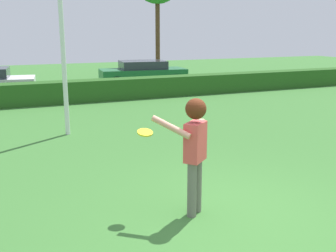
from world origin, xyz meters
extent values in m
plane|color=#3B7431|center=(0.00, 0.00, 0.00)|extent=(60.00, 60.00, 0.00)
cylinder|color=#69655C|center=(-0.57, 0.22, 0.42)|extent=(0.14, 0.14, 0.84)
cylinder|color=#69655C|center=(-0.41, 0.34, 0.42)|extent=(0.14, 0.14, 0.84)
cube|color=#E44B48|center=(-0.49, 0.28, 1.13)|extent=(0.43, 0.41, 0.58)
cylinder|color=tan|center=(-0.85, 0.34, 1.37)|extent=(0.46, 0.53, 0.30)
cylinder|color=tan|center=(-0.31, 0.43, 1.11)|extent=(0.09, 0.09, 0.62)
sphere|color=tan|center=(-0.49, 0.28, 1.59)|extent=(0.22, 0.22, 0.22)
sphere|color=#512311|center=(-0.49, 0.28, 1.62)|extent=(0.31, 0.31, 0.31)
cylinder|color=yellow|center=(-1.12, 0.68, 1.24)|extent=(0.24, 0.23, 0.08)
cylinder|color=silver|center=(-1.40, 5.93, 3.17)|extent=(0.12, 0.12, 6.34)
cube|color=#26551B|center=(0.00, 10.91, 0.41)|extent=(26.99, 0.90, 0.83)
cylinder|color=black|center=(-2.03, 13.68, 0.30)|extent=(0.61, 0.18, 0.60)
cylinder|color=black|center=(-2.26, 12.00, 0.30)|extent=(0.61, 0.18, 0.60)
cube|color=#1E6633|center=(3.79, 14.27, 0.57)|extent=(4.37, 2.16, 0.55)
cube|color=#2D333D|center=(3.79, 14.27, 1.05)|extent=(2.36, 1.80, 0.40)
cylinder|color=black|center=(5.34, 14.95, 0.30)|extent=(0.61, 0.17, 0.60)
cylinder|color=black|center=(5.15, 13.26, 0.30)|extent=(0.61, 0.17, 0.60)
cylinder|color=black|center=(2.42, 15.28, 0.30)|extent=(0.61, 0.17, 0.60)
cylinder|color=black|center=(2.23, 13.59, 0.30)|extent=(0.61, 0.17, 0.60)
cylinder|color=brown|center=(5.82, 17.30, 2.35)|extent=(0.25, 0.25, 4.70)
camera|label=1|loc=(-3.11, -4.77, 2.71)|focal=43.23mm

